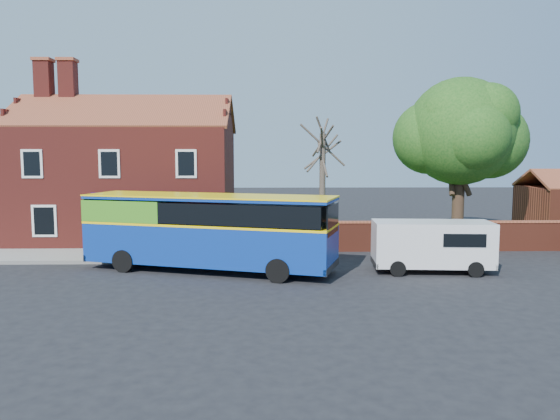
{
  "coord_description": "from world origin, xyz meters",
  "views": [
    {
      "loc": [
        1.29,
        -21.25,
        5.17
      ],
      "look_at": [
        1.86,
        5.0,
        2.41
      ],
      "focal_mm": 35.0,
      "sensor_mm": 36.0,
      "label": 1
    }
  ],
  "objects": [
    {
      "name": "bare_tree",
      "position": [
        4.48,
        10.69,
        3.52
      ],
      "size": [
        2.57,
        3.07,
        6.86
      ],
      "color": "#4C4238",
      "rests_on": "ground"
    },
    {
      "name": "bus",
      "position": [
        -1.62,
        2.5,
        1.9
      ],
      "size": [
        11.31,
        5.94,
        3.34
      ],
      "rotation": [
        0.0,
        0.0,
        -0.3
      ],
      "color": "#0D3395",
      "rests_on": "ground"
    },
    {
      "name": "large_tree",
      "position": [
        12.39,
        10.19,
        6.18
      ],
      "size": [
        7.74,
        6.13,
        9.45
      ],
      "color": "black",
      "rests_on": "ground"
    },
    {
      "name": "pavement",
      "position": [
        -7.0,
        5.75,
        0.06
      ],
      "size": [
        18.0,
        3.5,
        0.12
      ],
      "primitive_type": "cube",
      "color": "gray",
      "rests_on": "ground"
    },
    {
      "name": "boundary_wall",
      "position": [
        13.0,
        7.0,
        0.81
      ],
      "size": [
        22.0,
        0.38,
        1.6
      ],
      "color": "maroon",
      "rests_on": "ground"
    },
    {
      "name": "grass_strip",
      "position": [
        13.0,
        13.0,
        0.02
      ],
      "size": [
        26.0,
        12.0,
        0.04
      ],
      "primitive_type": "cube",
      "color": "#426B28",
      "rests_on": "ground"
    },
    {
      "name": "kerb",
      "position": [
        -7.0,
        4.0,
        0.07
      ],
      "size": [
        18.0,
        0.15,
        0.14
      ],
      "primitive_type": "cube",
      "color": "slate",
      "rests_on": "ground"
    },
    {
      "name": "ground",
      "position": [
        0.0,
        0.0,
        0.0
      ],
      "size": [
        120.0,
        120.0,
        0.0
      ],
      "primitive_type": "plane",
      "color": "black",
      "rests_on": "ground"
    },
    {
      "name": "van_near",
      "position": [
        8.41,
        1.96,
        1.24
      ],
      "size": [
        5.16,
        2.38,
        2.21
      ],
      "rotation": [
        0.0,
        0.0,
        -0.07
      ],
      "color": "silver",
      "rests_on": "ground"
    },
    {
      "name": "shop_building",
      "position": [
        -7.02,
        11.5,
        3.41
      ],
      "size": [
        12.3,
        8.13,
        10.5
      ],
      "color": "maroon",
      "rests_on": "ground"
    }
  ]
}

